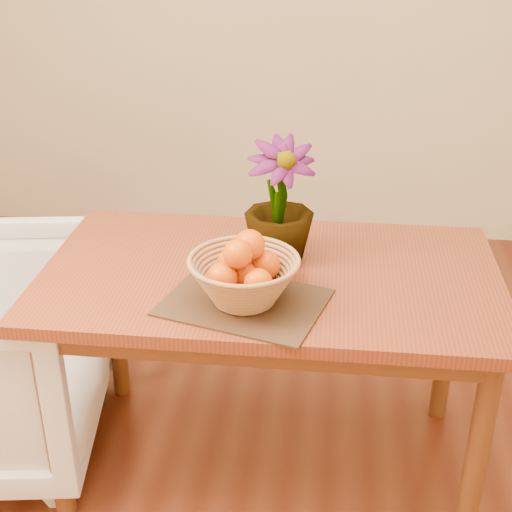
# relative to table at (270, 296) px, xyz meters

# --- Properties ---
(table) EXTENTS (1.40, 0.80, 0.75)m
(table) POSITION_rel_table_xyz_m (0.00, 0.00, 0.00)
(table) COLOR brown
(table) RESTS_ON floor
(placemat) EXTENTS (0.51, 0.43, 0.01)m
(placemat) POSITION_rel_table_xyz_m (-0.05, -0.20, 0.09)
(placemat) COLOR #3C2516
(placemat) RESTS_ON table
(wicker_basket) EXTENTS (0.31, 0.31, 0.13)m
(wicker_basket) POSITION_rel_table_xyz_m (-0.05, -0.20, 0.16)
(wicker_basket) COLOR #A26B43
(wicker_basket) RESTS_ON placemat
(orange_pile) EXTENTS (0.19, 0.19, 0.15)m
(orange_pile) POSITION_rel_table_xyz_m (-0.05, -0.20, 0.21)
(orange_pile) COLOR #DD4B03
(orange_pile) RESTS_ON wicker_basket
(potted_plant) EXTENTS (0.26, 0.26, 0.38)m
(potted_plant) POSITION_rel_table_xyz_m (0.02, 0.09, 0.28)
(potted_plant) COLOR #154A15
(potted_plant) RESTS_ON table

